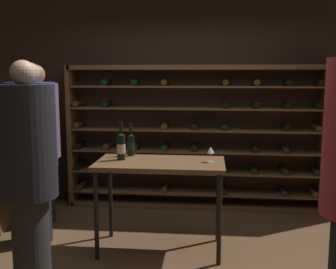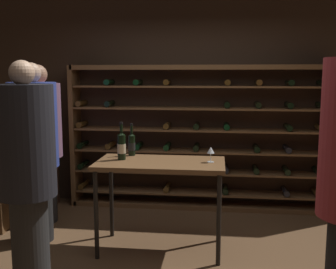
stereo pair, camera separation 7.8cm
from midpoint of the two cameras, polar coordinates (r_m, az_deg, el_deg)
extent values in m
plane|color=brown|center=(4.00, 0.17, -17.82)|extent=(9.91, 9.91, 0.00)
cube|color=#3D2B1E|center=(5.55, 2.18, 4.64)|extent=(5.41, 0.10, 2.81)
cube|color=brown|center=(5.70, -13.49, -0.17)|extent=(0.06, 0.32, 1.88)
cube|color=brown|center=(5.56, 20.47, -0.68)|extent=(0.06, 0.32, 1.88)
cube|color=brown|center=(5.32, 3.36, 9.31)|extent=(3.29, 0.32, 0.06)
cube|color=brown|center=(5.60, 3.20, -9.71)|extent=(3.29, 0.32, 0.06)
cube|color=brown|center=(5.55, 3.21, -7.99)|extent=(3.21, 0.32, 0.02)
cylinder|color=#4C3314|center=(5.81, -12.32, -6.86)|extent=(0.08, 0.30, 0.08)
cylinder|color=#4C3314|center=(5.56, -0.79, -7.34)|extent=(0.08, 0.30, 0.08)
cylinder|color=black|center=(5.53, 7.26, -7.51)|extent=(0.08, 0.30, 0.08)
cylinder|color=black|center=(5.60, 15.25, -7.52)|extent=(0.08, 0.30, 0.08)
cylinder|color=#4C3314|center=(5.68, 19.14, -7.48)|extent=(0.08, 0.30, 0.08)
cube|color=brown|center=(5.47, 3.24, -5.17)|extent=(3.21, 0.32, 0.02)
cylinder|color=black|center=(5.74, -12.41, -4.15)|extent=(0.08, 0.30, 0.08)
cylinder|color=black|center=(5.63, -8.66, -4.29)|extent=(0.08, 0.30, 0.08)
cylinder|color=black|center=(5.49, -0.80, -4.52)|extent=(0.08, 0.30, 0.08)
cylinder|color=black|center=(5.46, 3.24, -4.61)|extent=(0.08, 0.30, 0.08)
cylinder|color=black|center=(5.46, 7.31, -4.67)|extent=(0.08, 0.30, 0.08)
cylinder|color=black|center=(5.48, 11.37, -4.71)|extent=(0.08, 0.30, 0.08)
cylinder|color=black|center=(5.53, 15.37, -4.73)|extent=(0.08, 0.30, 0.08)
cylinder|color=black|center=(5.61, 19.27, -4.72)|extent=(0.08, 0.30, 0.08)
cube|color=brown|center=(5.42, 3.26, -2.28)|extent=(3.21, 0.32, 0.02)
cylinder|color=black|center=(5.69, -12.50, -1.39)|extent=(0.08, 0.30, 0.08)
cylinder|color=#4C3314|center=(5.58, -8.72, -1.48)|extent=(0.08, 0.30, 0.08)
cylinder|color=black|center=(5.49, -4.82, -1.56)|extent=(0.08, 0.30, 0.08)
cylinder|color=black|center=(5.44, -0.81, -1.64)|extent=(0.08, 0.30, 0.08)
cylinder|color=black|center=(5.41, 3.27, -1.71)|extent=(0.08, 0.30, 0.08)
cylinder|color=black|center=(5.43, 11.45, -1.82)|extent=(0.08, 0.30, 0.08)
cylinder|color=black|center=(5.48, 15.48, -1.86)|extent=(0.08, 0.30, 0.08)
cube|color=brown|center=(5.37, 3.29, 0.67)|extent=(3.21, 0.32, 0.02)
cylinder|color=#4C3314|center=(5.65, -12.59, 1.42)|extent=(0.08, 0.30, 0.08)
cylinder|color=#4C3314|center=(5.39, -0.81, 1.30)|extent=(0.08, 0.30, 0.08)
cylinder|color=black|center=(5.36, 3.29, 1.25)|extent=(0.08, 0.30, 0.08)
cylinder|color=black|center=(5.36, 7.42, 1.19)|extent=(0.08, 0.30, 0.08)
cylinder|color=black|center=(5.44, 15.59, 1.05)|extent=(0.08, 0.30, 0.08)
cylinder|color=#4C3314|center=(5.52, 19.55, 0.97)|extent=(0.08, 0.30, 0.08)
cube|color=brown|center=(5.34, 3.31, 3.65)|extent=(3.21, 0.32, 0.02)
cylinder|color=#4C3314|center=(5.62, -12.68, 4.26)|extent=(0.08, 0.30, 0.08)
cylinder|color=black|center=(5.51, -8.85, 4.29)|extent=(0.08, 0.30, 0.08)
cylinder|color=black|center=(5.33, 7.48, 4.18)|extent=(0.08, 0.30, 0.08)
cylinder|color=black|center=(5.36, 11.63, 4.10)|extent=(0.08, 0.30, 0.08)
cylinder|color=black|center=(5.41, 15.71, 4.00)|extent=(0.08, 0.30, 0.08)
cylinder|color=black|center=(5.49, 19.70, 3.88)|extent=(0.08, 0.30, 0.08)
cube|color=brown|center=(5.32, 3.34, 6.67)|extent=(3.21, 0.32, 0.02)
cylinder|color=black|center=(5.50, -8.92, 7.21)|extent=(0.08, 0.30, 0.08)
cylinder|color=black|center=(5.41, -4.93, 7.26)|extent=(0.08, 0.30, 0.08)
cylinder|color=#4C3314|center=(5.35, -0.83, 7.28)|extent=(0.08, 0.30, 0.08)
cylinder|color=#4C3314|center=(5.32, 7.54, 7.20)|extent=(0.08, 0.30, 0.08)
cylinder|color=#4C3314|center=(5.35, 11.72, 7.10)|extent=(0.08, 0.30, 0.08)
cylinder|color=black|center=(5.40, 15.83, 6.97)|extent=(0.08, 0.30, 0.08)
cylinder|color=black|center=(5.48, 19.84, 6.81)|extent=(0.08, 0.30, 0.08)
cube|color=brown|center=(4.06, -1.63, -4.04)|extent=(1.26, 0.66, 0.04)
cylinder|color=black|center=(4.04, -10.50, -11.01)|extent=(0.04, 0.04, 0.87)
cylinder|color=black|center=(3.88, 6.57, -11.71)|extent=(0.04, 0.04, 0.87)
cylinder|color=black|center=(4.55, -8.50, -8.71)|extent=(0.04, 0.04, 0.87)
cylinder|color=black|center=(4.42, 6.48, -9.20)|extent=(0.04, 0.04, 0.87)
cylinder|color=#262626|center=(3.59, -19.05, -14.38)|extent=(0.30, 0.30, 0.81)
cylinder|color=black|center=(3.36, -19.73, -0.94)|extent=(0.46, 0.46, 0.88)
sphere|color=tan|center=(3.32, -20.19, 8.06)|extent=(0.19, 0.19, 0.19)
cylinder|color=#272727|center=(5.18, -17.73, -7.34)|extent=(0.33, 0.33, 0.80)
cylinder|color=#7A516B|center=(5.03, -18.15, 1.84)|extent=(0.50, 0.50, 0.87)
sphere|color=#AD7A5B|center=(5.00, -18.43, 7.94)|extent=(0.23, 0.23, 0.23)
cube|color=olive|center=(4.80, -19.74, 2.72)|extent=(0.05, 0.01, 0.48)
cylinder|color=black|center=(4.62, -18.40, -9.21)|extent=(0.32, 0.32, 0.81)
cylinder|color=#2D3D8C|center=(4.45, -18.90, 1.23)|extent=(0.49, 0.49, 0.88)
sphere|color=tan|center=(4.42, -19.23, 8.10)|extent=(0.21, 0.21, 0.21)
cube|color=#4C2D1E|center=(5.74, -18.51, -2.74)|extent=(0.44, 0.36, 1.41)
cylinder|color=black|center=(4.14, -7.07, -1.80)|extent=(0.08, 0.08, 0.25)
cone|color=black|center=(4.12, -7.10, 0.09)|extent=(0.08, 0.08, 0.03)
cylinder|color=black|center=(4.11, -7.12, 0.83)|extent=(0.03, 0.03, 0.08)
cylinder|color=black|center=(4.11, -7.13, 1.55)|extent=(0.03, 0.03, 0.02)
cylinder|color=#C6B28C|center=(4.15, -7.06, -1.97)|extent=(0.09, 0.09, 0.10)
cylinder|color=black|center=(4.35, -5.68, -1.56)|extent=(0.07, 0.07, 0.21)
cone|color=black|center=(4.33, -5.70, -0.02)|extent=(0.07, 0.07, 0.03)
cylinder|color=black|center=(4.32, -5.71, 0.69)|extent=(0.03, 0.03, 0.08)
cylinder|color=black|center=(4.32, -5.72, 1.38)|extent=(0.03, 0.03, 0.02)
cylinder|color=black|center=(4.35, -5.67, -1.69)|extent=(0.08, 0.08, 0.08)
cylinder|color=silver|center=(4.05, 5.37, -3.80)|extent=(0.07, 0.07, 0.00)
cylinder|color=silver|center=(4.04, 5.38, -3.17)|extent=(0.01, 0.01, 0.08)
cone|color=silver|center=(4.02, 5.40, -2.15)|extent=(0.07, 0.07, 0.06)
cylinder|color=#590A14|center=(4.02, 5.40, -2.34)|extent=(0.04, 0.04, 0.02)
camera|label=1|loc=(0.04, -90.56, -0.08)|focal=43.83mm
camera|label=2|loc=(0.04, 89.44, 0.08)|focal=43.83mm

